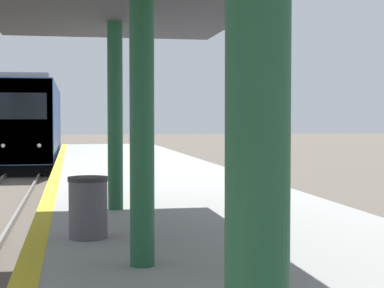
{
  "coord_description": "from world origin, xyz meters",
  "views": [
    {
      "loc": [
        2.14,
        -1.53,
        2.56
      ],
      "look_at": [
        5.65,
        17.2,
        1.79
      ],
      "focal_mm": 60.0,
      "sensor_mm": 36.0,
      "label": 1
    }
  ],
  "objects": [
    {
      "name": "train",
      "position": [
        0.0,
        34.86,
        2.31
      ],
      "size": [
        2.69,
        16.88,
        4.54
      ],
      "color": "black",
      "rests_on": "ground"
    },
    {
      "name": "trash_bin",
      "position": [
        2.35,
        7.38,
        1.33
      ],
      "size": [
        0.56,
        0.56,
        0.85
      ],
      "color": "#4C4C51",
      "rests_on": "platform_right"
    }
  ]
}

